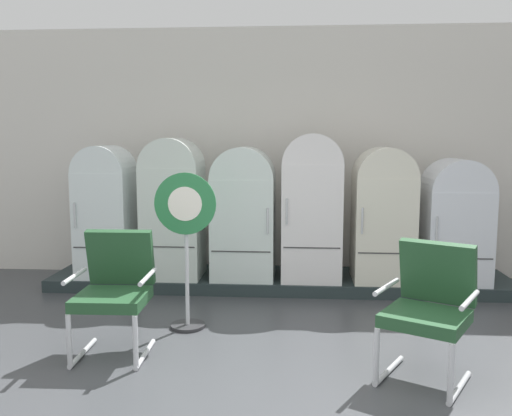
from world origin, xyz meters
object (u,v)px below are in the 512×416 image
object	(u,v)px
refrigerator_3	(312,202)
refrigerator_5	(455,218)
refrigerator_0	(106,207)
refrigerator_1	(173,204)
armchair_left	(115,285)
refrigerator_2	(244,209)
refrigerator_4	(383,211)
armchair_right	(430,303)
sign_stand	(186,246)

from	to	relation	value
refrigerator_3	refrigerator_5	bearing A→B (deg)	-0.01
refrigerator_0	refrigerator_5	distance (m)	3.96
refrigerator_1	armchair_left	xyz separation A→B (m)	(-0.04, -1.94, -0.43)
refrigerator_2	armchair_left	size ratio (longest dim) A/B	1.52
armchair_left	refrigerator_5	bearing A→B (deg)	31.18
refrigerator_1	refrigerator_2	distance (m)	0.82
refrigerator_4	armchair_right	world-z (taller)	refrigerator_4
refrigerator_0	refrigerator_3	world-z (taller)	refrigerator_3
refrigerator_3	armchair_right	world-z (taller)	refrigerator_3
refrigerator_0	refrigerator_1	distance (m)	0.79
armchair_left	sign_stand	world-z (taller)	sign_stand
refrigerator_0	refrigerator_4	world-z (taller)	refrigerator_0
refrigerator_2	refrigerator_5	bearing A→B (deg)	-0.16
refrigerator_2	refrigerator_3	world-z (taller)	refrigerator_3
refrigerator_2	sign_stand	bearing A→B (deg)	-105.90
refrigerator_2	refrigerator_3	size ratio (longest dim) A/B	0.91
refrigerator_5	armchair_right	size ratio (longest dim) A/B	1.39
refrigerator_4	armchair_left	world-z (taller)	refrigerator_4
refrigerator_1	sign_stand	bearing A→B (deg)	-72.63
refrigerator_3	refrigerator_4	world-z (taller)	refrigerator_3
refrigerator_3	armchair_left	bearing A→B (deg)	-129.84
refrigerator_4	refrigerator_5	world-z (taller)	refrigerator_4
armchair_right	sign_stand	xyz separation A→B (m)	(-1.95, 0.89, 0.21)
refrigerator_0	sign_stand	bearing A→B (deg)	-47.85
refrigerator_4	refrigerator_5	bearing A→B (deg)	0.29
refrigerator_1	refrigerator_2	xyz separation A→B (m)	(0.81, 0.02, -0.06)
refrigerator_5	sign_stand	distance (m)	3.07
refrigerator_0	refrigerator_2	size ratio (longest dim) A/B	1.01
refrigerator_3	sign_stand	size ratio (longest dim) A/B	1.15
refrigerator_0	sign_stand	distance (m)	1.81
armchair_right	sign_stand	world-z (taller)	sign_stand
refrigerator_0	refrigerator_2	bearing A→B (deg)	1.10
refrigerator_0	armchair_right	distance (m)	3.88
refrigerator_0	armchair_left	xyz separation A→B (m)	(0.75, -1.92, -0.38)
refrigerator_1	armchair_right	world-z (taller)	refrigerator_1
refrigerator_3	refrigerator_4	xyz separation A→B (m)	(0.80, -0.00, -0.08)
refrigerator_3	armchair_right	xyz separation A→B (m)	(0.79, -2.25, -0.45)
refrigerator_2	armchair_right	bearing A→B (deg)	-55.24
refrigerator_2	armchair_left	bearing A→B (deg)	-113.62
refrigerator_4	armchair_left	bearing A→B (deg)	-141.28
refrigerator_2	sign_stand	world-z (taller)	refrigerator_2
armchair_left	refrigerator_1	bearing A→B (deg)	88.76
refrigerator_0	refrigerator_5	bearing A→B (deg)	0.35
sign_stand	refrigerator_4	bearing A→B (deg)	34.71
refrigerator_4	refrigerator_1	bearing A→B (deg)	-179.89
refrigerator_2	armchair_right	distance (m)	2.77
armchair_right	refrigerator_4	bearing A→B (deg)	89.85
refrigerator_4	sign_stand	distance (m)	2.39
refrigerator_0	armchair_right	bearing A→B (deg)	-35.09
refrigerator_1	refrigerator_4	distance (m)	2.38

